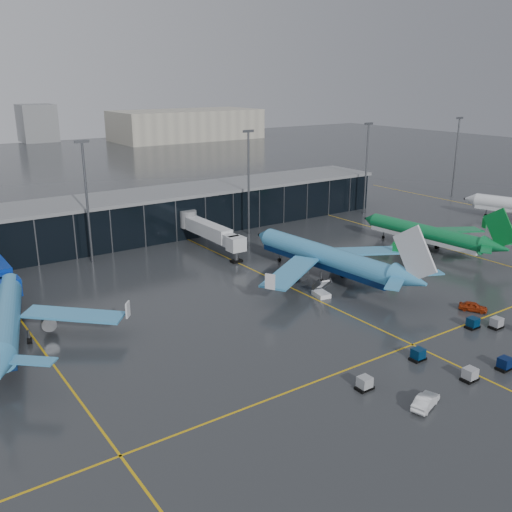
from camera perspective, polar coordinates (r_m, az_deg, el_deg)
ground at (r=90.56m, az=3.93°, el=-6.99°), size 600.00×600.00×0.00m
terminal_pier at (r=140.04m, az=-12.06°, el=3.86°), size 142.00×17.00×10.70m
flood_masts at (r=129.65m, az=-8.15°, el=6.79°), size 203.00×0.50×25.50m
distant_hangars at (r=350.50m, az=-18.14°, el=11.93°), size 260.00×71.00×22.00m
taxi_lines at (r=103.97m, az=4.60°, el=-3.68°), size 220.00×120.00×0.02m
airliner_arkefly at (r=90.70m, az=-23.82°, el=-4.26°), size 44.00×47.52×12.31m
airliner_klm_near at (r=109.99m, az=6.92°, el=1.22°), size 42.71×47.74×13.78m
airliner_aer_lingus at (r=133.69m, az=16.54°, el=3.13°), size 36.73×41.16×11.99m
baggage_carts at (r=86.79m, az=20.40°, el=-8.70°), size 33.74×12.04×1.70m
mobile_airstair at (r=102.40m, az=6.56°, el=-3.63°), size 2.73×3.54×3.45m
service_van_red at (r=102.25m, az=20.90°, el=-4.75°), size 3.87×4.88×1.56m
service_van_white at (r=72.31m, az=16.60°, el=-13.74°), size 5.29×3.22×1.65m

